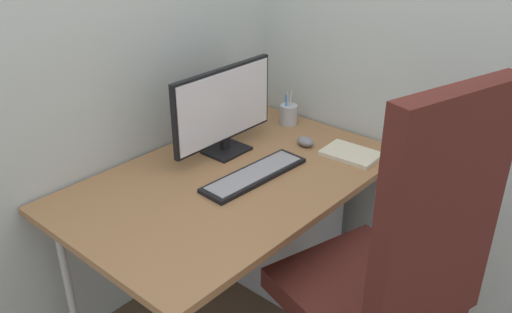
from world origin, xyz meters
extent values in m
plane|color=brown|center=(0.00, 0.00, 0.00)|extent=(8.00, 8.00, 0.00)
cube|color=#996B42|center=(0.00, 0.00, 0.69)|extent=(1.34, 0.84, 0.03)
cylinder|color=silver|center=(0.59, -0.33, 0.34)|extent=(0.03, 0.03, 0.68)
cylinder|color=silver|center=(-0.59, 0.33, 0.34)|extent=(0.03, 0.03, 0.68)
cylinder|color=silver|center=(0.59, 0.33, 0.34)|extent=(0.03, 0.03, 0.68)
cube|color=#4C1E19|center=(0.00, -0.61, 0.48)|extent=(0.63, 0.62, 0.08)
cube|color=#4C1E19|center=(-0.07, -0.85, 0.91)|extent=(0.46, 0.19, 0.78)
cube|color=#B2B5BA|center=(0.37, 0.07, 0.31)|extent=(0.43, 0.47, 0.63)
cube|color=#262628|center=(0.37, -0.17, 0.44)|extent=(0.21, 0.01, 0.02)
cube|color=black|center=(0.14, 0.17, 0.72)|extent=(0.18, 0.14, 0.01)
cube|color=black|center=(0.14, 0.18, 0.75)|extent=(0.04, 0.02, 0.06)
cube|color=black|center=(0.14, 0.19, 0.92)|extent=(0.55, 0.02, 0.32)
cube|color=silver|center=(0.14, 0.17, 0.92)|extent=(0.52, 0.01, 0.29)
cube|color=black|center=(0.05, -0.07, 0.72)|extent=(0.48, 0.16, 0.02)
cube|color=gray|center=(0.05, -0.07, 0.73)|extent=(0.44, 0.13, 0.00)
ellipsoid|color=slate|center=(0.42, -0.05, 0.73)|extent=(0.07, 0.09, 0.04)
cylinder|color=#B2B5BA|center=(0.56, 0.16, 0.76)|extent=(0.08, 0.08, 0.10)
cylinder|color=silver|center=(0.55, 0.16, 0.82)|extent=(0.02, 0.01, 0.12)
cylinder|color=silver|center=(0.57, 0.16, 0.82)|extent=(0.02, 0.01, 0.12)
torus|color=orange|center=(0.56, 0.16, 0.77)|extent=(0.03, 0.03, 0.01)
cylinder|color=#337FD8|center=(0.54, 0.16, 0.80)|extent=(0.01, 0.02, 0.12)
cube|color=beige|center=(0.46, -0.25, 0.72)|extent=(0.17, 0.24, 0.02)
camera|label=1|loc=(-1.33, -1.28, 1.73)|focal=37.46mm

